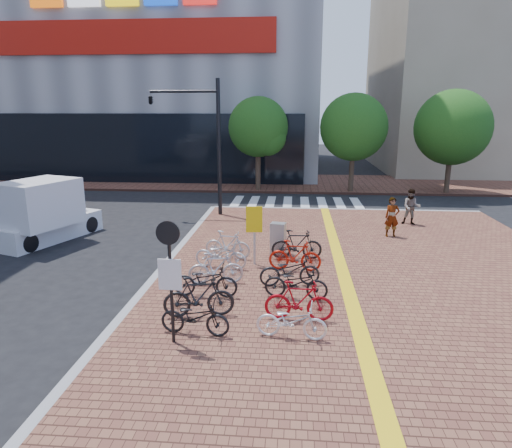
# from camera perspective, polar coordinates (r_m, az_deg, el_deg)

# --- Properties ---
(ground) EXTENTS (120.00, 120.00, 0.00)m
(ground) POSITION_cam_1_polar(r_m,az_deg,el_deg) (13.12, 2.89, -9.70)
(ground) COLOR black
(ground) RESTS_ON ground
(sidewalk) EXTENTS (14.00, 34.00, 0.15)m
(sidewalk) POSITION_cam_1_polar(r_m,az_deg,el_deg) (9.13, 22.37, -22.02)
(sidewalk) COLOR brown
(sidewalk) RESTS_ON ground
(tactile_strip) EXTENTS (0.40, 34.00, 0.01)m
(tactile_strip) POSITION_cam_1_polar(r_m,az_deg,el_deg) (8.84, 15.75, -22.07)
(tactile_strip) COLOR yellow
(tactile_strip) RESTS_ON sidewalk
(kerb_west) EXTENTS (0.25, 34.00, 0.15)m
(kerb_west) POSITION_cam_1_polar(r_m,az_deg,el_deg) (9.76, -24.10, -19.60)
(kerb_west) COLOR gray
(kerb_west) RESTS_ON ground
(kerb_north) EXTENTS (14.00, 0.25, 0.15)m
(kerb_north) POSITION_cam_1_polar(r_m,az_deg,el_deg) (24.70, 10.86, 1.71)
(kerb_north) COLOR gray
(kerb_north) RESTS_ON ground
(far_sidewalk) EXTENTS (70.00, 8.00, 0.15)m
(far_sidewalk) POSITION_cam_1_polar(r_m,az_deg,el_deg) (33.41, 4.18, 5.15)
(far_sidewalk) COLOR brown
(far_sidewalk) RESTS_ON ground
(department_store) EXTENTS (36.00, 24.27, 28.00)m
(department_store) POSITION_cam_1_polar(r_m,az_deg,el_deg) (47.68, -16.82, 24.11)
(department_store) COLOR gray
(department_store) RESTS_ON ground
(building_beige) EXTENTS (20.00, 18.00, 18.00)m
(building_beige) POSITION_cam_1_polar(r_m,az_deg,el_deg) (47.54, 27.93, 17.08)
(building_beige) COLOR gray
(building_beige) RESTS_ON ground
(crosswalk) EXTENTS (7.50, 4.00, 0.01)m
(crosswalk) POSITION_cam_1_polar(r_m,az_deg,el_deg) (26.53, 5.05, 2.61)
(crosswalk) COLOR silver
(crosswalk) RESTS_ON ground
(street_trees) EXTENTS (16.20, 4.60, 6.35)m
(street_trees) POSITION_cam_1_polar(r_m,az_deg,el_deg) (29.84, 14.15, 11.46)
(street_trees) COLOR #38281E
(street_trees) RESTS_ON far_sidewalk
(bike_0) EXTENTS (1.72, 0.75, 0.88)m
(bike_0) POSITION_cam_1_polar(r_m,az_deg,el_deg) (10.96, -7.64, -11.45)
(bike_0) COLOR black
(bike_0) RESTS_ON sidewalk
(bike_1) EXTENTS (1.87, 0.84, 1.08)m
(bike_1) POSITION_cam_1_polar(r_m,az_deg,el_deg) (11.77, -7.17, -9.01)
(bike_1) COLOR black
(bike_1) RESTS_ON sidewalk
(bike_2) EXTENTS (1.84, 0.67, 0.96)m
(bike_2) POSITION_cam_1_polar(r_m,az_deg,el_deg) (12.99, -6.35, -7.02)
(bike_2) COLOR black
(bike_2) RESTS_ON sidewalk
(bike_3) EXTENTS (1.72, 0.77, 1.00)m
(bike_3) POSITION_cam_1_polar(r_m,az_deg,el_deg) (13.84, -5.04, -5.54)
(bike_3) COLOR silver
(bike_3) RESTS_ON sidewalk
(bike_4) EXTENTS (1.85, 0.91, 0.93)m
(bike_4) POSITION_cam_1_polar(r_m,az_deg,el_deg) (15.21, -4.43, -3.83)
(bike_4) COLOR silver
(bike_4) RESTS_ON sidewalk
(bike_5) EXTENTS (1.71, 0.75, 1.00)m
(bike_5) POSITION_cam_1_polar(r_m,az_deg,el_deg) (16.17, -3.57, -2.59)
(bike_5) COLOR silver
(bike_5) RESTS_ON sidewalk
(bike_6) EXTENTS (1.70, 0.75, 0.86)m
(bike_6) POSITION_cam_1_polar(r_m,az_deg,el_deg) (10.74, 4.46, -11.97)
(bike_6) COLOR white
(bike_6) RESTS_ON sidewalk
(bike_7) EXTENTS (1.75, 0.56, 1.04)m
(bike_7) POSITION_cam_1_polar(r_m,az_deg,el_deg) (11.56, 5.40, -9.54)
(bike_7) COLOR #9D0B14
(bike_7) RESTS_ON sidewalk
(bike_8) EXTENTS (1.84, 0.84, 0.93)m
(bike_8) POSITION_cam_1_polar(r_m,az_deg,el_deg) (12.83, 5.02, -7.31)
(bike_8) COLOR black
(bike_8) RESTS_ON sidewalk
(bike_9) EXTENTS (1.91, 0.97, 0.96)m
(bike_9) POSITION_cam_1_polar(r_m,az_deg,el_deg) (13.71, 4.24, -5.81)
(bike_9) COLOR black
(bike_9) RESTS_ON sidewalk
(bike_10) EXTENTS (1.76, 0.65, 1.03)m
(bike_10) POSITION_cam_1_polar(r_m,az_deg,el_deg) (14.96, 4.89, -3.95)
(bike_10) COLOR #B21A0C
(bike_10) RESTS_ON sidewalk
(bike_11) EXTENTS (1.80, 0.60, 1.07)m
(bike_11) POSITION_cam_1_polar(r_m,az_deg,el_deg) (16.09, 5.11, -2.58)
(bike_11) COLOR black
(bike_11) RESTS_ON sidewalk
(pedestrian_a) EXTENTS (0.63, 0.44, 1.65)m
(pedestrian_a) POSITION_cam_1_polar(r_m,az_deg,el_deg) (19.63, 16.64, 0.84)
(pedestrian_a) COLOR gray
(pedestrian_a) RESTS_ON sidewalk
(pedestrian_b) EXTENTS (0.91, 0.78, 1.63)m
(pedestrian_b) POSITION_cam_1_polar(r_m,az_deg,el_deg) (21.97, 18.85, 2.03)
(pedestrian_b) COLOR #4F5864
(pedestrian_b) RESTS_ON sidewalk
(utility_box) EXTENTS (0.59, 0.48, 1.15)m
(utility_box) POSITION_cam_1_polar(r_m,az_deg,el_deg) (16.64, 2.77, -1.81)
(utility_box) COLOR #A8A8AC
(utility_box) RESTS_ON sidewalk
(yellow_sign) EXTENTS (0.55, 0.15, 2.03)m
(yellow_sign) POSITION_cam_1_polar(r_m,az_deg,el_deg) (15.22, -0.20, -0.08)
(yellow_sign) COLOR #B7B7BC
(yellow_sign) RESTS_ON sidewalk
(notice_sign) EXTENTS (0.53, 0.12, 2.86)m
(notice_sign) POSITION_cam_1_polar(r_m,az_deg,el_deg) (10.15, -10.73, -5.39)
(notice_sign) COLOR black
(notice_sign) RESTS_ON sidewalk
(traffic_light_pole) EXTENTS (3.53, 1.36, 6.57)m
(traffic_light_pole) POSITION_cam_1_polar(r_m,az_deg,el_deg) (22.81, -8.56, 12.47)
(traffic_light_pole) COLOR black
(traffic_light_pole) RESTS_ON sidewalk
(box_truck) EXTENTS (3.29, 4.86, 2.59)m
(box_truck) POSITION_cam_1_polar(r_m,az_deg,el_deg) (20.74, -25.08, 1.47)
(box_truck) COLOR silver
(box_truck) RESTS_ON ground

